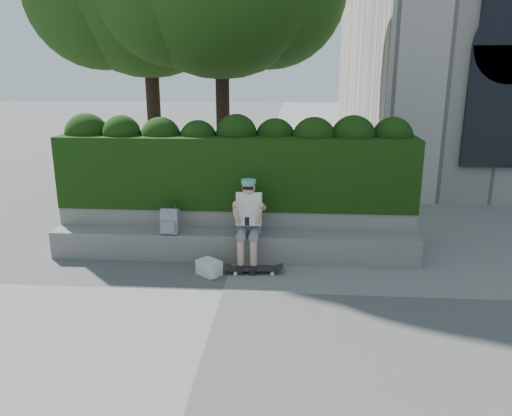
# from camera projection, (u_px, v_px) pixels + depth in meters

# --- Properties ---
(ground) EXTENTS (80.00, 80.00, 0.00)m
(ground) POSITION_uv_depth(u_px,v_px,m) (223.00, 291.00, 7.05)
(ground) COLOR slate
(ground) RESTS_ON ground
(bench_ledge) EXTENTS (6.00, 0.45, 0.45)m
(bench_ledge) POSITION_uv_depth(u_px,v_px,m) (233.00, 246.00, 8.19)
(bench_ledge) COLOR gray
(bench_ledge) RESTS_ON ground
(planter_wall) EXTENTS (6.00, 0.50, 0.75)m
(planter_wall) POSITION_uv_depth(u_px,v_px,m) (236.00, 228.00, 8.61)
(planter_wall) COLOR gray
(planter_wall) RESTS_ON ground
(hedge) EXTENTS (6.00, 1.00, 1.20)m
(hedge) POSITION_uv_depth(u_px,v_px,m) (237.00, 170.00, 8.56)
(hedge) COLOR black
(hedge) RESTS_ON planter_wall
(person) EXTENTS (0.40, 0.76, 1.38)m
(person) POSITION_uv_depth(u_px,v_px,m) (249.00, 219.00, 7.86)
(person) COLOR slate
(person) RESTS_ON ground
(skateboard) EXTENTS (0.82, 0.26, 0.08)m
(skateboard) POSITION_uv_depth(u_px,v_px,m) (254.00, 269.00, 7.66)
(skateboard) COLOR black
(skateboard) RESTS_ON ground
(backpack_plaid) EXTENTS (0.29, 0.16, 0.41)m
(backpack_plaid) POSITION_uv_depth(u_px,v_px,m) (170.00, 221.00, 8.05)
(backpack_plaid) COLOR #9E9FA3
(backpack_plaid) RESTS_ON bench_ledge
(backpack_ground) EXTENTS (0.43, 0.41, 0.23)m
(backpack_ground) POSITION_uv_depth(u_px,v_px,m) (209.00, 267.00, 7.59)
(backpack_ground) COLOR silver
(backpack_ground) RESTS_ON ground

